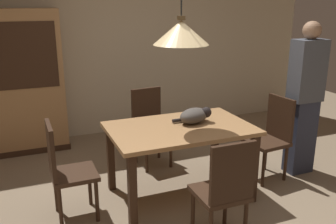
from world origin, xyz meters
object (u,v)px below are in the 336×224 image
at_px(chair_far_back, 150,123).
at_px(hutch_bookcase, 19,85).
at_px(person_standing, 304,99).
at_px(pendant_lamp, 181,32).
at_px(chair_right_side, 272,134).
at_px(chair_near_front, 225,188).
at_px(chair_left_side, 65,167).
at_px(dining_table, 180,136).
at_px(cat_sleeping, 195,115).

height_order(chair_far_back, hutch_bookcase, hutch_bookcase).
bearing_deg(person_standing, pendant_lamp, 179.86).
height_order(chair_right_side, pendant_lamp, pendant_lamp).
xyz_separation_m(chair_near_front, chair_left_side, (-1.13, 0.88, 0.00)).
bearing_deg(hutch_bookcase, dining_table, -53.07).
relative_size(chair_left_side, hutch_bookcase, 0.50).
height_order(chair_left_side, chair_far_back, same).
bearing_deg(chair_right_side, cat_sleeping, 176.81).
relative_size(chair_right_side, cat_sleeping, 2.28).
distance_m(pendant_lamp, person_standing, 1.72).
xyz_separation_m(chair_right_side, pendant_lamp, (-1.13, -0.01, 1.15)).
bearing_deg(pendant_lamp, hutch_bookcase, 126.93).
distance_m(chair_far_back, pendant_lamp, 1.45).
xyz_separation_m(cat_sleeping, hutch_bookcase, (-1.62, 1.84, 0.06)).
xyz_separation_m(dining_table, person_standing, (1.53, -0.00, 0.23)).
relative_size(chair_near_front, hutch_bookcase, 0.50).
bearing_deg(hutch_bookcase, chair_right_side, -36.54).
bearing_deg(cat_sleeping, chair_far_back, 103.57).
height_order(chair_left_side, person_standing, person_standing).
xyz_separation_m(cat_sleeping, pendant_lamp, (-0.19, -0.06, 0.84)).
bearing_deg(person_standing, cat_sleeping, 177.28).
distance_m(chair_near_front, cat_sleeping, 1.01).
distance_m(chair_near_front, pendant_lamp, 1.45).
xyz_separation_m(chair_near_front, pendant_lamp, (0.00, 0.88, 1.15)).
relative_size(chair_near_front, person_standing, 0.54).
xyz_separation_m(dining_table, chair_far_back, (-0.01, 0.88, -0.14)).
bearing_deg(cat_sleeping, chair_near_front, -101.45).
height_order(hutch_bookcase, person_standing, hutch_bookcase).
bearing_deg(dining_table, cat_sleeping, 17.53).
bearing_deg(cat_sleeping, hutch_bookcase, 131.31).
distance_m(chair_right_side, cat_sleeping, 0.99).
xyz_separation_m(chair_near_front, cat_sleeping, (0.19, 0.94, 0.32)).
relative_size(chair_far_back, hutch_bookcase, 0.50).
relative_size(chair_far_back, pendant_lamp, 0.72).
height_order(pendant_lamp, hutch_bookcase, pendant_lamp).
height_order(chair_far_back, cat_sleeping, chair_far_back).
distance_m(chair_left_side, cat_sleeping, 1.36).
bearing_deg(chair_far_back, chair_near_front, -89.75).
height_order(chair_right_side, chair_left_side, same).
xyz_separation_m(hutch_bookcase, person_standing, (2.96, -1.91, -0.01)).
relative_size(chair_right_side, pendant_lamp, 0.72).
bearing_deg(chair_left_side, chair_far_back, 38.11).
bearing_deg(chair_far_back, dining_table, -89.48).
distance_m(chair_right_side, chair_left_side, 2.26).
xyz_separation_m(dining_table, hutch_bookcase, (-1.43, 1.90, 0.24)).
relative_size(chair_right_side, person_standing, 0.54).
bearing_deg(chair_right_side, pendant_lamp, -179.62).
bearing_deg(dining_table, chair_near_front, -90.03).
xyz_separation_m(chair_left_side, chair_far_back, (1.12, 0.88, 0.00)).
bearing_deg(hutch_bookcase, chair_left_side, -80.97).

